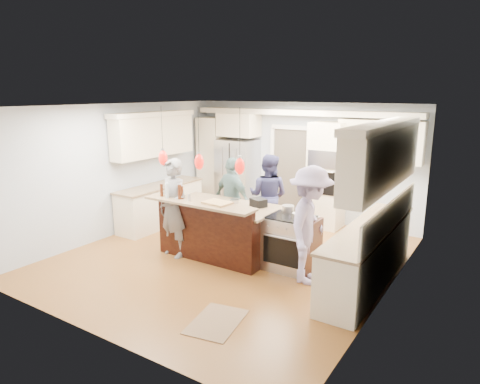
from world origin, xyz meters
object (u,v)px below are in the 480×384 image
object	(u,v)px
refrigerator	(237,176)
island_range	(292,243)
person_bar_end	(173,208)
kitchen_island	(220,229)
person_far_left	(268,196)

from	to	relation	value
refrigerator	island_range	bearing A→B (deg)	-42.59
person_bar_end	kitchen_island	bearing A→B (deg)	49.56
person_bar_end	island_range	bearing A→B (deg)	27.24
person_bar_end	person_far_left	bearing A→B (deg)	75.03
island_range	person_bar_end	xyz separation A→B (m)	(-2.07, -0.60, 0.44)
island_range	person_far_left	distance (m)	1.76
kitchen_island	person_bar_end	bearing A→B (deg)	-141.53
kitchen_island	island_range	world-z (taller)	kitchen_island
kitchen_island	person_far_left	xyz separation A→B (m)	(0.25, 1.33, 0.37)
island_range	person_bar_end	bearing A→B (deg)	-163.85
refrigerator	person_bar_end	bearing A→B (deg)	-78.20
island_range	person_far_left	size ratio (longest dim) A/B	0.54
person_far_left	refrigerator	bearing A→B (deg)	-47.46
refrigerator	island_range	size ratio (longest dim) A/B	1.96
refrigerator	person_bar_end	size ratio (longest dim) A/B	1.01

